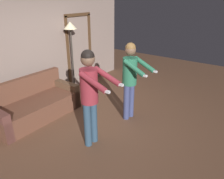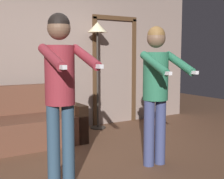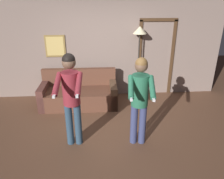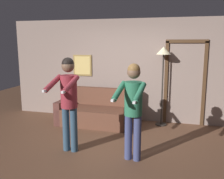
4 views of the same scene
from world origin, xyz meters
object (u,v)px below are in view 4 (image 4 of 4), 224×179
(couch, at_px, (97,113))
(person_standing_right, at_px, (133,103))
(person_standing_left, at_px, (68,95))
(torchiere_lamp, at_px, (163,60))

(couch, relative_size, person_standing_right, 1.14)
(couch, relative_size, person_standing_left, 1.09)
(couch, height_order, person_standing_right, person_standing_right)
(torchiere_lamp, xyz_separation_m, person_standing_left, (-1.54, -1.99, -0.54))
(person_standing_right, bearing_deg, torchiere_lamp, 80.43)
(couch, height_order, torchiere_lamp, torchiere_lamp)
(torchiere_lamp, relative_size, person_standing_right, 1.14)
(couch, xyz_separation_m, person_standing_left, (0.02, -1.65, 0.79))
(person_standing_left, xyz_separation_m, person_standing_right, (1.19, -0.05, -0.06))
(couch, xyz_separation_m, person_standing_right, (1.21, -1.71, 0.73))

